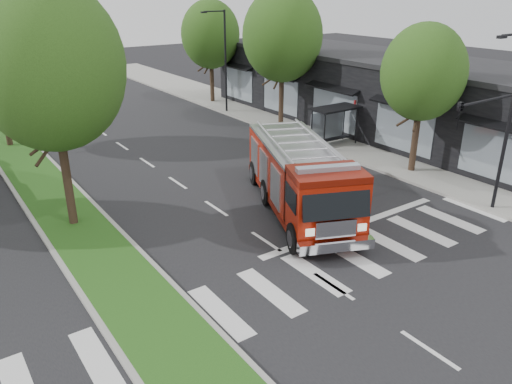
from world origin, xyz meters
The scene contains 12 objects.
ground centered at (0.00, 0.00, 0.00)m, with size 140.00×140.00×0.00m, color black.
sidewalk_right centered at (12.50, 10.00, 0.07)m, with size 5.00×80.00×0.15m, color gray.
median centered at (-6.00, 18.00, 0.08)m, with size 3.00×50.00×0.15m.
storefront_row centered at (17.00, 10.00, 2.50)m, with size 8.00×30.00×5.00m, color black.
bus_shelter centered at (11.20, 8.15, 2.04)m, with size 3.20×1.60×2.61m.
tree_right_near centered at (11.50, 2.00, 5.51)m, with size 4.40×4.40×8.05m.
tree_right_mid centered at (11.50, 14.00, 6.49)m, with size 5.60×5.60×9.72m.
tree_right_far centered at (11.50, 24.00, 5.84)m, with size 5.00×5.00×8.73m.
tree_median_near centered at (-6.00, 6.00, 6.81)m, with size 5.80×5.80×10.16m.
streetlight_right_near centered at (9.61, -3.50, 4.67)m, with size 4.08×0.22×8.00m.
streetlight_right_far centered at (10.35, 20.00, 4.48)m, with size 2.11×0.20×8.00m.
fire_engine centered at (3.07, 1.61, 1.63)m, with size 6.47×10.14×3.39m.
Camera 1 is at (-10.67, -14.57, 9.69)m, focal length 35.00 mm.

